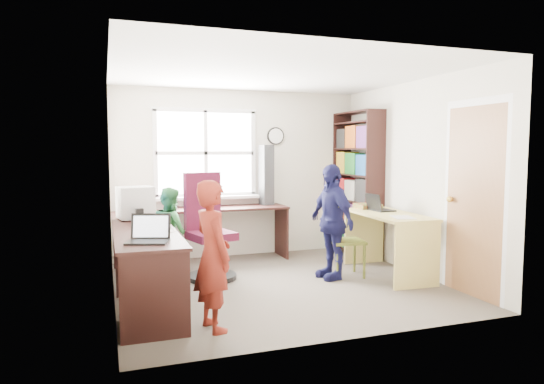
# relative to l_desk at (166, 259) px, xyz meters

# --- Properties ---
(room) EXTENTS (3.64, 3.44, 2.44)m
(room) POSITION_rel_l_desk_xyz_m (1.32, 0.38, 0.76)
(room) COLOR #4A433A
(room) RESTS_ON ground
(l_desk) EXTENTS (2.38, 2.95, 0.75)m
(l_desk) POSITION_rel_l_desk_xyz_m (0.00, 0.00, 0.00)
(l_desk) COLOR black
(l_desk) RESTS_ON ground
(right_desk) EXTENTS (0.68, 1.36, 0.77)m
(right_desk) POSITION_rel_l_desk_xyz_m (2.74, 0.29, 0.10)
(right_desk) COLOR #DECC6F
(right_desk) RESTS_ON ground
(bookshelf) EXTENTS (0.30, 1.02, 2.10)m
(bookshelf) POSITION_rel_l_desk_xyz_m (2.96, 1.47, 0.55)
(bookshelf) COLOR black
(bookshelf) RESTS_ON ground
(swivel_chair) EXTENTS (0.72, 0.72, 1.27)m
(swivel_chair) POSITION_rel_l_desk_xyz_m (0.60, 0.87, 0.09)
(swivel_chair) COLOR black
(swivel_chair) RESTS_ON ground
(wooden_chair) EXTENTS (0.44, 0.44, 0.90)m
(wooden_chair) POSITION_rel_l_desk_xyz_m (2.16, 0.40, 0.03)
(wooden_chair) COLOR #535A1E
(wooden_chair) RESTS_ON ground
(crt_monitor) EXTENTS (0.43, 0.40, 0.37)m
(crt_monitor) POSITION_rel_l_desk_xyz_m (-0.23, 0.90, 0.48)
(crt_monitor) COLOR #BBBCC0
(crt_monitor) RESTS_ON l_desk
(laptop_left) EXTENTS (0.41, 0.38, 0.24)m
(laptop_left) POSITION_rel_l_desk_xyz_m (-0.20, -0.57, 0.35)
(laptop_left) COLOR black
(laptop_left) RESTS_ON l_desk
(laptop_right) EXTENTS (0.28, 0.34, 0.22)m
(laptop_right) POSITION_rel_l_desk_xyz_m (2.75, 0.54, 0.36)
(laptop_right) COLOR black
(laptop_right) RESTS_ON right_desk
(speaker_a) EXTENTS (0.09, 0.09, 0.16)m
(speaker_a) POSITION_rel_l_desk_xyz_m (-0.21, 0.55, 0.38)
(speaker_a) COLOR black
(speaker_a) RESTS_ON l_desk
(speaker_b) EXTENTS (0.10, 0.10, 0.18)m
(speaker_b) POSITION_rel_l_desk_xyz_m (-0.17, 1.07, 0.38)
(speaker_b) COLOR black
(speaker_b) RESTS_ON l_desk
(cd_tower) EXTENTS (0.21, 0.19, 0.87)m
(cd_tower) POSITION_rel_l_desk_xyz_m (1.66, 1.79, 0.73)
(cd_tower) COLOR black
(cd_tower) RESTS_ON l_desk
(game_box) EXTENTS (0.31, 0.31, 0.06)m
(game_box) POSITION_rel_l_desk_xyz_m (2.77, 0.84, 0.34)
(game_box) COLOR red
(game_box) RESTS_ON right_desk
(paper_a) EXTENTS (0.33, 0.37, 0.00)m
(paper_a) POSITION_rel_l_desk_xyz_m (-0.08, -0.04, 0.30)
(paper_a) COLOR beige
(paper_a) RESTS_ON l_desk
(paper_b) EXTENTS (0.31, 0.38, 0.00)m
(paper_b) POSITION_rel_l_desk_xyz_m (2.69, -0.09, 0.31)
(paper_b) COLOR beige
(paper_b) RESTS_ON right_desk
(potted_plant) EXTENTS (0.17, 0.15, 0.27)m
(potted_plant) POSITION_rel_l_desk_xyz_m (0.82, 1.67, 0.43)
(potted_plant) COLOR #2F7630
(potted_plant) RESTS_ON l_desk
(person_red) EXTENTS (0.40, 0.53, 1.29)m
(person_red) POSITION_rel_l_desk_xyz_m (0.30, -0.82, 0.19)
(person_red) COLOR maroon
(person_red) RESTS_ON ground
(person_green) EXTENTS (0.50, 0.60, 1.10)m
(person_green) POSITION_rel_l_desk_xyz_m (0.19, 1.07, 0.09)
(person_green) COLOR #2D7136
(person_green) RESTS_ON ground
(person_navy) EXTENTS (0.44, 0.84, 1.38)m
(person_navy) POSITION_rel_l_desk_xyz_m (2.00, 0.37, 0.23)
(person_navy) COLOR #151542
(person_navy) RESTS_ON ground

